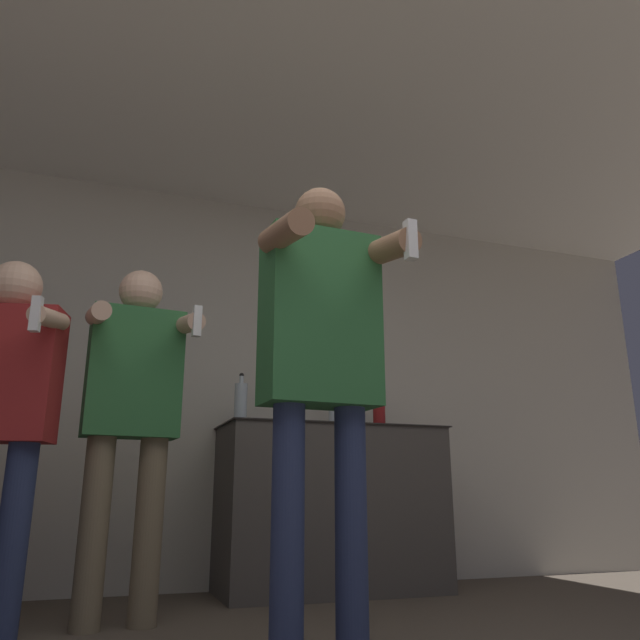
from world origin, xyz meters
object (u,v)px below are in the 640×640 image
object	(u,v)px
bottle_red_label	(351,409)
bottle_short_whiskey	(334,411)
bottle_amber_bourbon	(241,403)
person_spectator_back	(132,404)
bottle_tall_gin	(379,415)
person_woman_foreground	(321,352)

from	to	relation	value
bottle_red_label	bottle_short_whiskey	xyz separation A→B (m)	(-0.12, 0.00, -0.02)
bottle_short_whiskey	bottle_amber_bourbon	bearing A→B (deg)	180.00
bottle_red_label	bottle_short_whiskey	world-z (taller)	bottle_red_label
bottle_amber_bourbon	bottle_red_label	bearing A→B (deg)	0.00
bottle_short_whiskey	person_spectator_back	bearing A→B (deg)	-152.11
person_spectator_back	bottle_short_whiskey	bearing A→B (deg)	27.89
bottle_tall_gin	person_woman_foreground	bearing A→B (deg)	-120.74
bottle_amber_bourbon	bottle_short_whiskey	distance (m)	0.60
person_woman_foreground	person_spectator_back	size ratio (longest dim) A/B	1.04
bottle_red_label	bottle_tall_gin	bearing A→B (deg)	0.00
bottle_amber_bourbon	person_woman_foreground	bearing A→B (deg)	-92.32
bottle_red_label	person_woman_foreground	bearing A→B (deg)	-115.46
bottle_short_whiskey	person_woman_foreground	size ratio (longest dim) A/B	0.17
bottle_amber_bourbon	bottle_short_whiskey	size ratio (longest dim) A/B	1.09
bottle_tall_gin	person_spectator_back	size ratio (longest dim) A/B	0.15
bottle_amber_bourbon	bottle_short_whiskey	world-z (taller)	bottle_amber_bourbon
bottle_tall_gin	bottle_red_label	bearing A→B (deg)	180.00
bottle_amber_bourbon	person_woman_foreground	world-z (taller)	person_woman_foreground
bottle_amber_bourbon	bottle_short_whiskey	xyz separation A→B (m)	(0.60, 0.00, -0.02)
bottle_tall_gin	bottle_amber_bourbon	size ratio (longest dim) A/B	0.77
bottle_tall_gin	person_spectator_back	world-z (taller)	person_spectator_back
bottle_red_label	bottle_short_whiskey	size ratio (longest dim) A/B	1.05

